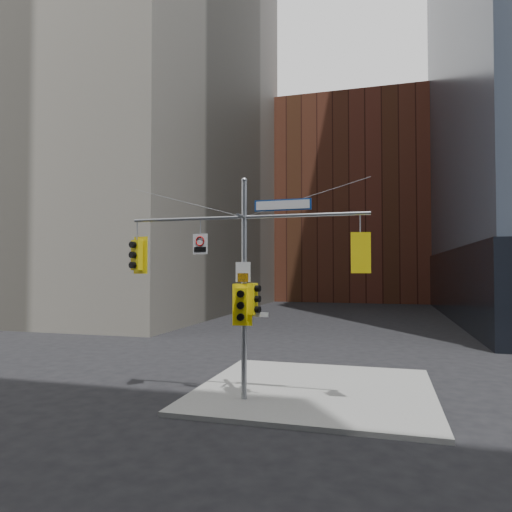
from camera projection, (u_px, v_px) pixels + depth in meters
The scene contains 13 objects.
ground at pixel (223, 423), 12.71m from camera, with size 160.00×160.00×0.00m, color black.
sidewalk_corner at pixel (315, 390), 16.01m from camera, with size 8.00×8.00×0.15m, color gray.
brick_midrise at pixel (354, 206), 68.93m from camera, with size 26.00×20.00×28.00m, color brown.
signal_assembly at pixel (244, 266), 14.76m from camera, with size 8.00×0.80×7.30m.
traffic_light_west_arm at pixel (137, 255), 15.84m from camera, with size 0.61×0.57×1.30m.
traffic_light_east_arm at pixel (360, 253), 13.77m from camera, with size 0.58×0.50×1.23m.
traffic_light_pole_side at pixel (254, 299), 14.64m from camera, with size 0.43×0.36×1.00m.
traffic_light_pole_front at pixel (242, 305), 14.46m from camera, with size 0.64×0.56×1.34m.
street_sign_blade at pixel (283, 205), 14.47m from camera, with size 1.85×0.09×0.36m.
regulatory_sign_arm at pixel (200, 243), 15.18m from camera, with size 0.54×0.11×0.68m.
regulatory_sign_pole at pixel (243, 273), 14.64m from camera, with size 0.49×0.04×0.64m.
street_blade_ew at pixel (258, 315), 14.60m from camera, with size 0.71×0.05×0.14m.
street_blade_ns at pixel (248, 311), 15.15m from camera, with size 0.11×0.79×0.16m.
Camera 1 is at (4.38, -12.11, 4.28)m, focal length 32.00 mm.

